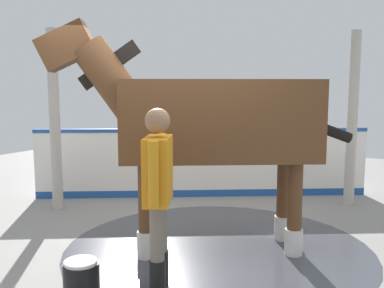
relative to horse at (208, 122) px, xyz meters
The scene contains 8 objects.
ground_plane 1.50m from the horse, 48.80° to the right, with size 16.00×16.00×0.02m, color gray.
wet_patch 1.47m from the horse, 121.88° to the left, with size 3.54×3.54×0.00m, color #42444C.
barrier_wall 2.58m from the horse, 150.94° to the right, with size 3.04×4.82×1.17m.
roof_post_near 2.80m from the horse, 97.38° to the right, with size 0.16×0.16×2.72m, color #B7B2A8.
roof_post_far 2.98m from the horse, 158.25° to the left, with size 0.16×0.16×2.72m, color #B7B2A8.
horse is the anchor object (origin of this frame).
handler 1.26m from the horse, ahead, with size 0.62×0.41×1.68m.
wash_bucket 2.10m from the horse, 16.60° to the right, with size 0.32×0.32×0.33m.
Camera 1 is at (4.15, 2.37, 1.86)m, focal length 40.52 mm.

